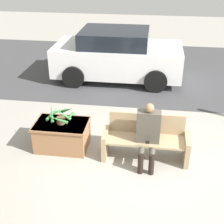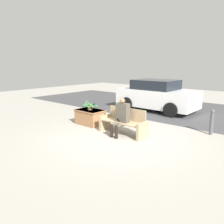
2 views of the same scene
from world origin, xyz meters
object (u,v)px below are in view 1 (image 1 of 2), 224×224
(person_seated, at_px, (148,132))
(parked_car, at_px, (117,55))
(potted_plant, at_px, (60,116))
(bench, at_px, (146,139))
(planter_box, at_px, (62,134))

(person_seated, height_order, parked_car, parked_car)
(person_seated, distance_m, potted_plant, 1.78)
(bench, xyz_separation_m, potted_plant, (-1.72, 0.08, 0.35))
(bench, height_order, potted_plant, potted_plant)
(bench, bearing_deg, potted_plant, 177.19)
(bench, relative_size, person_seated, 1.35)
(bench, distance_m, planter_box, 1.72)
(planter_box, distance_m, parked_car, 4.08)
(person_seated, bearing_deg, bench, 101.84)
(potted_plant, bearing_deg, bench, -2.81)
(potted_plant, relative_size, parked_car, 0.14)
(potted_plant, distance_m, parked_car, 4.05)
(planter_box, bearing_deg, bench, -2.77)
(potted_plant, bearing_deg, parked_car, 80.90)
(person_seated, distance_m, parked_car, 4.41)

